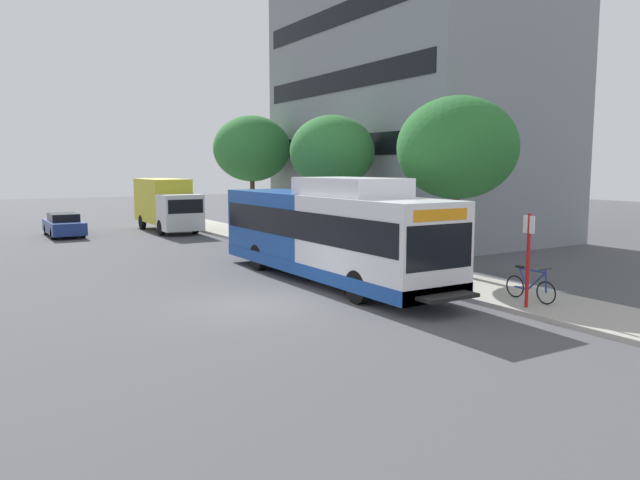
{
  "coord_description": "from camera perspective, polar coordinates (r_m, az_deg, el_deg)",
  "views": [
    {
      "loc": [
        -7.35,
        -15.6,
        4.0
      ],
      "look_at": [
        2.87,
        1.2,
        1.6
      ],
      "focal_mm": 33.71,
      "sensor_mm": 36.0,
      "label": 1
    }
  ],
  "objects": [
    {
      "name": "street_tree_far_block",
      "position": [
        36.83,
        -6.49,
        8.6
      ],
      "size": [
        4.64,
        4.64,
        6.93
      ],
      "color": "#4C3823",
      "rests_on": "sidewalk_curb"
    },
    {
      "name": "transit_bus",
      "position": [
        21.03,
        0.73,
        0.69
      ],
      "size": [
        2.58,
        12.25,
        3.65
      ],
      "color": "white",
      "rests_on": "ground"
    },
    {
      "name": "street_tree_mid_block",
      "position": [
        28.83,
        1.16,
        8.36
      ],
      "size": [
        4.04,
        4.04,
        6.3
      ],
      "color": "#4C3823",
      "rests_on": "sidewalk_curb"
    },
    {
      "name": "sidewalk_curb",
      "position": [
        26.23,
        2.26,
        -1.67
      ],
      "size": [
        3.0,
        56.0,
        0.14
      ],
      "primitive_type": "cube",
      "color": "#A8A399",
      "rests_on": "ground"
    },
    {
      "name": "street_tree_near_stop",
      "position": [
        22.0,
        12.89,
        8.51
      ],
      "size": [
        4.26,
        4.26,
        6.35
      ],
      "color": "#4C3823",
      "rests_on": "sidewalk_curb"
    },
    {
      "name": "ground_plane",
      "position": [
        25.04,
        -13.84,
        -2.44
      ],
      "size": [
        120.0,
        120.0,
        0.0
      ],
      "primitive_type": "plane",
      "color": "#4C4C51"
    },
    {
      "name": "box_truck_background",
      "position": [
        38.7,
        -14.37,
        3.39
      ],
      "size": [
        2.32,
        7.01,
        3.25
      ],
      "color": "silver",
      "rests_on": "ground"
    },
    {
      "name": "bus_stop_sign_pole",
      "position": [
        17.41,
        19.15,
        -1.19
      ],
      "size": [
        0.1,
        0.36,
        2.6
      ],
      "color": "red",
      "rests_on": "sidewalk_curb"
    },
    {
      "name": "parked_car_far_lane",
      "position": [
        37.84,
        -23.14,
        1.33
      ],
      "size": [
        1.8,
        4.5,
        1.33
      ],
      "color": "navy",
      "rests_on": "ground"
    },
    {
      "name": "bicycle_parked",
      "position": [
        18.45,
        19.34,
        -4.18
      ],
      "size": [
        0.52,
        1.76,
        1.02
      ],
      "color": "black",
      "rests_on": "sidewalk_curb"
    }
  ]
}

